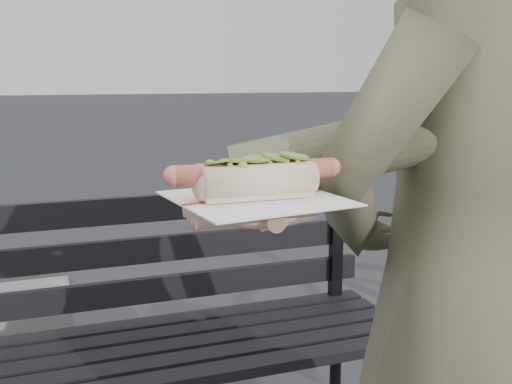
# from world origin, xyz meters

# --- Properties ---
(park_bench) EXTENTS (1.50, 0.44, 0.88)m
(park_bench) POSITION_xyz_m (-0.09, 0.98, 0.52)
(park_bench) COLOR black
(park_bench) RESTS_ON ground
(person) EXTENTS (0.70, 0.56, 1.68)m
(person) POSITION_xyz_m (0.32, 0.12, 0.84)
(person) COLOR #4C4B33
(person) RESTS_ON ground
(held_hotdog) EXTENTS (0.63, 0.32, 0.20)m
(held_hotdog) POSITION_xyz_m (0.11, 0.08, 1.12)
(held_hotdog) COLOR #4C4B33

